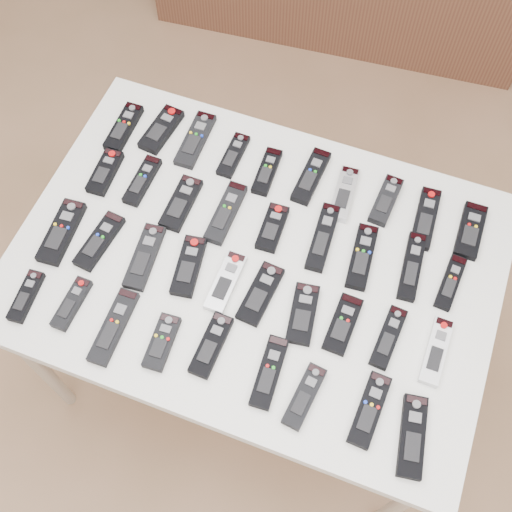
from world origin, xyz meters
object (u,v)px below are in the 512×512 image
(remote_21, at_px, (145,257))
(remote_23, at_px, (226,282))
(remote_7, at_px, (386,201))
(remote_14, at_px, (272,228))
(remote_35, at_px, (304,396))
(remote_36, at_px, (370,410))
(remote_16, at_px, (362,257))
(remote_29, at_px, (26,296))
(remote_12, at_px, (181,203))
(remote_19, at_px, (62,232))
(remote_31, at_px, (114,327))
(remote_22, at_px, (189,266))
(remote_24, at_px, (260,294))
(remote_17, at_px, (412,266))
(remote_32, at_px, (162,342))
(remote_37, at_px, (412,436))
(remote_8, at_px, (426,218))
(remote_30, at_px, (72,304))
(remote_28, at_px, (436,351))
(remote_2, at_px, (195,140))
(remote_25, at_px, (303,314))
(remote_1, at_px, (161,130))
(remote_27, at_px, (388,337))
(remote_9, at_px, (470,231))
(remote_5, at_px, (311,176))
(remote_20, at_px, (99,241))
(remote_11, at_px, (142,181))
(remote_34, at_px, (269,372))
(remote_4, at_px, (267,172))
(remote_10, at_px, (105,172))
(table, at_px, (256,270))
(remote_18, at_px, (450,282))
(remote_33, at_px, (211,345))
(remote_15, at_px, (323,237))
(remote_6, at_px, (344,194))
(remote_26, at_px, (343,324))
(remote_13, at_px, (226,213))
(remote_3, at_px, (233,155))
(remote_0, at_px, (124,128))

(remote_21, height_order, remote_23, same)
(remote_7, relative_size, remote_14, 1.11)
(remote_35, xyz_separation_m, remote_36, (0.15, 0.02, -0.00))
(remote_16, xyz_separation_m, remote_21, (-0.53, -0.20, -0.00))
(remote_29, bearing_deg, remote_12, 52.13)
(remote_19, xyz_separation_m, remote_31, (0.25, -0.19, -0.00))
(remote_22, bearing_deg, remote_24, -10.85)
(remote_17, distance_m, remote_22, 0.57)
(remote_32, xyz_separation_m, remote_37, (0.62, -0.00, -0.00))
(remote_12, distance_m, remote_22, 0.20)
(remote_8, xyz_separation_m, remote_32, (-0.52, -0.57, 0.00))
(remote_23, xyz_separation_m, remote_30, (-0.34, -0.19, 0.00))
(remote_19, height_order, remote_28, remote_19)
(remote_2, relative_size, remote_25, 1.22)
(remote_22, distance_m, remote_29, 0.41)
(remote_1, distance_m, remote_25, 0.70)
(remote_27, bearing_deg, remote_23, -175.59)
(remote_9, xyz_separation_m, remote_31, (-0.76, -0.58, 0.00))
(remote_5, bearing_deg, remote_9, 1.36)
(remote_16, relative_size, remote_20, 1.07)
(remote_5, relative_size, remote_32, 1.29)
(remote_11, height_order, remote_34, same)
(remote_7, relative_size, remote_21, 0.82)
(remote_12, distance_m, remote_28, 0.76)
(remote_4, height_order, remote_10, remote_10)
(table, bearing_deg, remote_18, 12.56)
(table, height_order, remote_18, remote_18)
(remote_1, distance_m, remote_16, 0.69)
(remote_8, bearing_deg, remote_33, -129.97)
(remote_16, bearing_deg, remote_15, 164.97)
(remote_6, distance_m, remote_15, 0.15)
(remote_33, bearing_deg, remote_23, 101.85)
(remote_20, bearing_deg, remote_17, 21.34)
(remote_36, bearing_deg, remote_10, 159.30)
(remote_21, relative_size, remote_31, 0.94)
(remote_22, bearing_deg, remote_26, -10.69)
(remote_4, height_order, remote_34, remote_4)
(remote_18, bearing_deg, remote_33, -139.37)
(remote_22, bearing_deg, remote_32, -93.26)
(table, bearing_deg, remote_7, 47.06)
(table, bearing_deg, remote_23, -117.24)
(remote_28, relative_size, remote_29, 1.24)
(remote_13, height_order, remote_24, remote_13)
(remote_6, distance_m, remote_30, 0.77)
(remote_2, relative_size, remote_3, 1.30)
(remote_11, xyz_separation_m, remote_13, (0.26, -0.02, 0.00))
(remote_0, bearing_deg, remote_11, -50.07)
(remote_33, distance_m, remote_36, 0.40)
(remote_2, distance_m, remote_36, 0.89)
(remote_34, bearing_deg, remote_18, 44.04)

